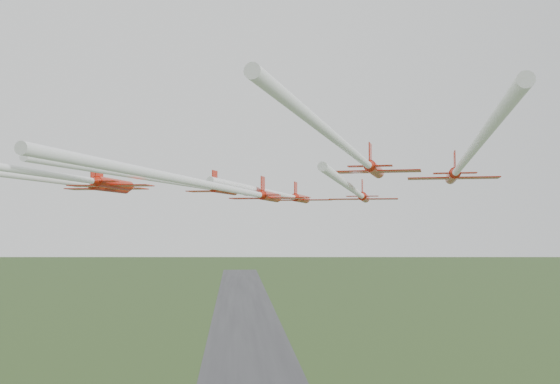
{
  "coord_description": "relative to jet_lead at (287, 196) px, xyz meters",
  "views": [
    {
      "loc": [
        -6.33,
        -83.04,
        54.55
      ],
      "look_at": [
        -0.71,
        -5.86,
        58.41
      ],
      "focal_mm": 40.0,
      "sensor_mm": 36.0,
      "label": 1
    }
  ],
  "objects": [
    {
      "name": "runway",
      "position": [
        -0.76,
        199.06,
        -58.2
      ],
      "size": [
        38.0,
        900.0,
        0.04
      ],
      "primitive_type": "cube",
      "color": "#343437",
      "rests_on": "ground"
    },
    {
      "name": "jet_lead",
      "position": [
        0.0,
        0.0,
        0.0
      ],
      "size": [
        17.07,
        46.85,
        2.86
      ],
      "rotation": [
        0.0,
        0.0,
        -0.29
      ],
      "color": "red"
    },
    {
      "name": "jet_row2_left",
      "position": [
        -11.66,
        -8.63,
        0.89
      ],
      "size": [
        18.08,
        48.25,
        2.88
      ],
      "rotation": [
        0.0,
        0.0,
        -0.3
      ],
      "color": "red"
    },
    {
      "name": "jet_row2_right",
      "position": [
        6.8,
        -14.75,
        -0.33
      ],
      "size": [
        16.54,
        50.84,
        2.65
      ],
      "rotation": [
        0.0,
        0.0,
        -0.26
      ],
      "color": "red"
    },
    {
      "name": "jet_row3_left",
      "position": [
        -25.78,
        -23.36,
        0.62
      ],
      "size": [
        18.52,
        61.72,
        2.86
      ],
      "rotation": [
        0.0,
        0.0,
        -0.24
      ],
      "color": "red"
    },
    {
      "name": "jet_row3_mid",
      "position": [
        -6.43,
        -24.92,
        -0.65
      ],
      "size": [
        17.08,
        51.87,
        2.59
      ],
      "rotation": [
        0.0,
        0.0,
        -0.27
      ],
      "color": "red"
    },
    {
      "name": "jet_row3_right",
      "position": [
        13.21,
        -29.17,
        1.41
      ],
      "size": [
        18.53,
        51.77,
        2.87
      ],
      "rotation": [
        0.0,
        0.0,
        -0.29
      ],
      "color": "red"
    },
    {
      "name": "jet_row4_right",
      "position": [
        2.56,
        -37.48,
        1.12
      ],
      "size": [
        16.36,
        41.57,
        2.48
      ],
      "rotation": [
        0.0,
        0.0,
        -0.32
      ],
      "color": "red"
    }
  ]
}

